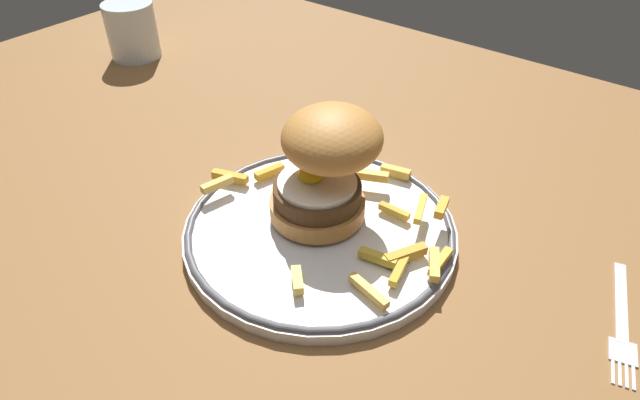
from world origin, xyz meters
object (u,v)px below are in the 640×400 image
at_px(burger, 326,163).
at_px(dinner_plate, 320,229).
at_px(water_glass, 133,33).
at_px(fork, 622,322).

bearing_deg(burger, dinner_plate, -64.64).
relative_size(dinner_plate, water_glass, 3.15).
xyz_separation_m(dinner_plate, burger, (-0.01, 0.02, 0.06)).
xyz_separation_m(burger, water_glass, (-0.50, 0.14, -0.03)).
relative_size(burger, fork, 0.96).
relative_size(burger, water_glass, 1.56).
distance_m(water_glass, fork, 0.79).
xyz_separation_m(dinner_plate, water_glass, (-0.51, 0.16, 0.03)).
height_order(dinner_plate, water_glass, water_glass).
bearing_deg(dinner_plate, fork, 14.59).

